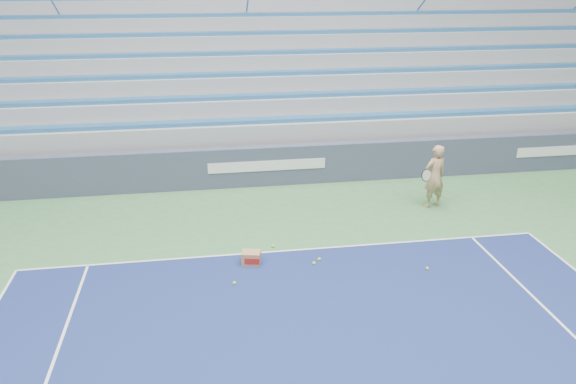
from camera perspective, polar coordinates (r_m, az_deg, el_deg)
The scene contains 9 objects.
sponsor_barrier at distance 15.39m, azimuth -2.18°, elevation 2.69°, with size 30.00×0.32×1.10m.
bleachers at distance 20.49m, azimuth -4.22°, elevation 12.67°, with size 31.00×9.15×7.30m.
tennis_player at distance 14.30m, azimuth 14.67°, elevation 1.55°, with size 0.94×0.88×1.61m.
ball_box at distance 11.42m, azimuth -3.75°, elevation -6.71°, with size 0.42×0.36×0.28m.
tennis_ball_0 at distance 11.59m, azimuth 3.19°, elevation -6.84°, with size 0.07×0.07×0.07m, color #CBEB30.
tennis_ball_1 at distance 11.44m, azimuth 2.65°, elevation -7.24°, with size 0.07×0.07×0.07m, color #CBEB30.
tennis_ball_2 at distance 11.58m, azimuth 13.97°, elevation -7.55°, with size 0.07×0.07×0.07m, color #CBEB30.
tennis_ball_3 at distance 10.81m, azimuth -5.45°, elevation -9.19°, with size 0.07×0.07×0.07m, color #CBEB30.
tennis_ball_4 at distance 12.10m, azimuth -1.55°, elevation -5.50°, with size 0.07×0.07×0.07m, color #CBEB30.
Camera 1 is at (-1.66, 1.43, 5.58)m, focal length 35.00 mm.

